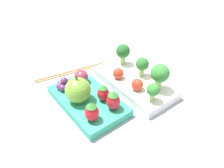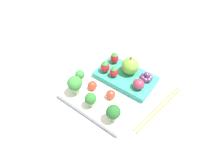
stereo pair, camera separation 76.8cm
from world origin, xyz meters
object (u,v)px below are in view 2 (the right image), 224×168
(strawberry_1, at_px, (114,72))
(apple, at_px, (130,66))
(strawberry_2, at_px, (115,58))
(chopsticks_pair, at_px, (159,108))
(broccoli_floret_2, at_px, (91,99))
(cherry_tomato_1, at_px, (92,85))
(broccoli_floret_3, at_px, (80,75))
(strawberry_0, at_px, (105,67))
(plum, at_px, (139,84))
(bento_box_savoury, at_px, (97,101))
(broccoli_floret_0, at_px, (75,84))
(bento_box_fruit, at_px, (125,77))
(grape_cluster, at_px, (146,77))
(cherry_tomato_0, at_px, (111,95))
(broccoli_floret_1, at_px, (113,112))

(strawberry_1, bearing_deg, apple, -124.62)
(strawberry_2, distance_m, chopsticks_pair, 0.22)
(broccoli_floret_2, distance_m, cherry_tomato_1, 0.07)
(broccoli_floret_3, distance_m, strawberry_2, 0.13)
(strawberry_0, xyz_separation_m, strawberry_2, (0.00, -0.05, -0.00))
(plum, xyz_separation_m, chopsticks_pair, (-0.08, 0.02, -0.03))
(bento_box_savoury, relative_size, broccoli_floret_0, 3.40)
(bento_box_fruit, distance_m, strawberry_2, 0.07)
(broccoli_floret_3, xyz_separation_m, strawberry_1, (-0.07, -0.08, -0.01))
(strawberry_2, bearing_deg, broccoli_floret_3, 76.94)
(strawberry_0, bearing_deg, grape_cluster, -158.33)
(plum, bearing_deg, cherry_tomato_0, 61.93)
(strawberry_0, distance_m, chopsticks_pair, 0.21)
(apple, bearing_deg, cherry_tomato_1, 68.61)
(plum, bearing_deg, chopsticks_pair, 169.46)
(broccoli_floret_0, distance_m, plum, 0.18)
(bento_box_fruit, bearing_deg, broccoli_floret_3, 48.18)
(strawberry_1, bearing_deg, chopsticks_pair, 176.35)
(bento_box_fruit, xyz_separation_m, grape_cluster, (-0.06, -0.02, 0.02))
(strawberry_0, distance_m, plum, 0.12)
(broccoli_floret_1, bearing_deg, broccoli_floret_2, 0.22)
(broccoli_floret_3, height_order, cherry_tomato_1, broccoli_floret_3)
(bento_box_fruit, height_order, broccoli_floret_0, broccoli_floret_0)
(apple, distance_m, grape_cluster, 0.06)
(broccoli_floret_1, xyz_separation_m, chopsticks_pair, (-0.08, -0.12, -0.05))
(broccoli_floret_0, bearing_deg, strawberry_1, -110.49)
(bento_box_savoury, relative_size, strawberry_1, 5.39)
(cherry_tomato_0, relative_size, strawberry_1, 0.68)
(broccoli_floret_1, distance_m, apple, 0.18)
(broccoli_floret_3, height_order, chopsticks_pair, broccoli_floret_3)
(bento_box_savoury, xyz_separation_m, bento_box_fruit, (-0.01, -0.13, -0.00))
(chopsticks_pair, bearing_deg, cherry_tomato_1, 20.49)
(strawberry_2, height_order, plum, strawberry_2)
(strawberry_2, bearing_deg, bento_box_fruit, 157.38)
(cherry_tomato_1, xyz_separation_m, plum, (-0.11, -0.09, -0.00))
(cherry_tomato_1, xyz_separation_m, strawberry_2, (0.02, -0.13, 0.00))
(broccoli_floret_3, relative_size, strawberry_2, 1.01)
(broccoli_floret_1, distance_m, strawberry_1, 0.16)
(bento_box_savoury, xyz_separation_m, chopsticks_pair, (-0.15, -0.09, -0.01))
(strawberry_0, bearing_deg, broccoli_floret_0, 84.84)
(strawberry_0, bearing_deg, strawberry_2, -88.58)
(broccoli_floret_2, xyz_separation_m, apple, (-0.01, -0.17, -0.01))
(apple, xyz_separation_m, strawberry_1, (0.03, 0.04, -0.01))
(cherry_tomato_1, relative_size, plum, 0.77)
(cherry_tomato_0, bearing_deg, strawberry_2, -57.71)
(broccoli_floret_0, xyz_separation_m, plum, (-0.13, -0.13, -0.03))
(strawberry_0, height_order, grape_cluster, strawberry_0)
(broccoli_floret_2, relative_size, strawberry_0, 1.12)
(broccoli_floret_1, relative_size, strawberry_0, 1.30)
(broccoli_floret_3, distance_m, cherry_tomato_0, 0.11)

